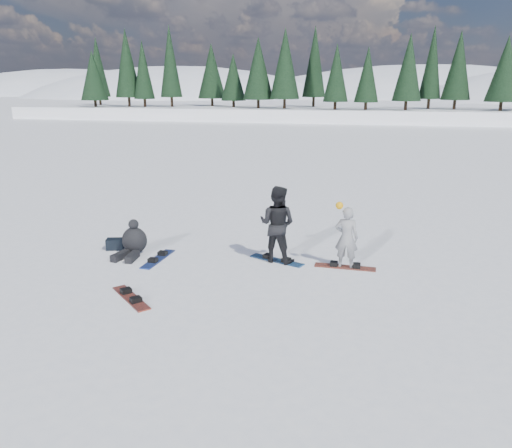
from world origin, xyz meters
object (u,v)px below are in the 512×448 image
Objects in this scene: snowboarder_woman at (346,237)px; snowboard_loose_a at (158,259)px; snowboard_loose_b at (131,298)px; gear_bag at (115,244)px; snowboarder_man at (277,224)px; seated_rider at (134,241)px.

snowboard_loose_a is at bearing 9.37° from snowboarder_woman.
snowboard_loose_a is (-0.46, 2.42, 0.00)m from snowboard_loose_b.
snowboarder_woman is 6.30m from gear_bag.
snowboard_loose_b is 2.46m from snowboard_loose_a.
snowboarder_man is 1.74× the size of seated_rider.
snowboarder_woman is at bearing 76.14° from snowboard_loose_b.
snowboarder_woman is at bearing 4.83° from seated_rider.
snowboarder_woman is 1.13× the size of snowboard_loose_a.
seated_rider is 2.52× the size of gear_bag.
snowboard_loose_b is (-4.32, -2.92, -0.78)m from snowboarder_woman.
gear_bag is at bearing 13.14° from snowboarder_man.
snowboarder_man is at bearing 7.57° from seated_rider.
seated_rider reaches higher than snowboard_loose_a.
gear_bag is 3.52m from snowboard_loose_b.
seated_rider reaches higher than snowboard_loose_b.
snowboard_loose_a is at bearing -15.42° from seated_rider.
snowboard_loose_b is (-2.57, -3.02, -0.97)m from snowboarder_man.
snowboarder_woman is 0.86× the size of snowboarder_man.
snowboard_loose_a is at bearing 23.30° from snowboarder_man.
seated_rider is 2.97m from snowboard_loose_b.
snowboarder_woman reaches higher than snowboard_loose_a.
snowboarder_woman is 1.13× the size of snowboard_loose_b.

